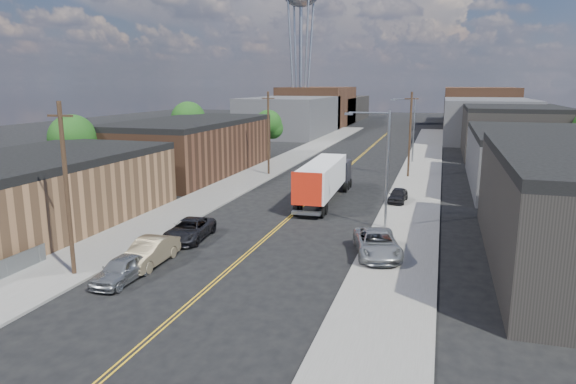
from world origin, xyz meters
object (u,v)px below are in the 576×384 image
Objects in this scene: car_right_lot_c at (398,195)px; car_left_c at (189,230)px; car_right_lot_a at (377,243)px; semi_truck at (326,177)px; car_left_a at (122,269)px; car_left_b at (149,252)px.

car_left_c is at bearing -126.33° from car_right_lot_c.
car_left_c is 13.26m from car_right_lot_a.
semi_truck reaches higher than car_left_c.
car_left_b is (0.00, 2.90, 0.08)m from car_left_a.
car_left_a is (-6.50, -23.39, -1.49)m from semi_truck.
car_left_a is at bearing -162.96° from car_right_lot_a.
semi_truck is 24.32m from car_left_a.
car_right_lot_a reaches higher than car_right_lot_c.
car_right_lot_c is at bearing 61.39° from car_left_a.
car_left_a is 0.75× the size of car_right_lot_a.
car_left_a is 0.87× the size of car_left_b.
car_right_lot_c is (0.00, 15.77, -0.15)m from car_right_lot_a.
car_left_a is at bearing -115.03° from car_right_lot_c.
car_left_c is (-6.56, -15.13, -1.49)m from semi_truck.
car_left_a is 2.90m from car_left_b.
car_left_a is 15.56m from car_right_lot_a.
car_right_lot_a is at bearing -5.28° from car_left_c.
car_left_c is at bearing 90.59° from car_left_a.
semi_truck reaches higher than car_right_lot_c.
car_left_b is at bearing -109.44° from semi_truck.
car_right_lot_c is (13.20, 24.00, 0.06)m from car_left_a.
semi_truck reaches higher than car_left_b.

